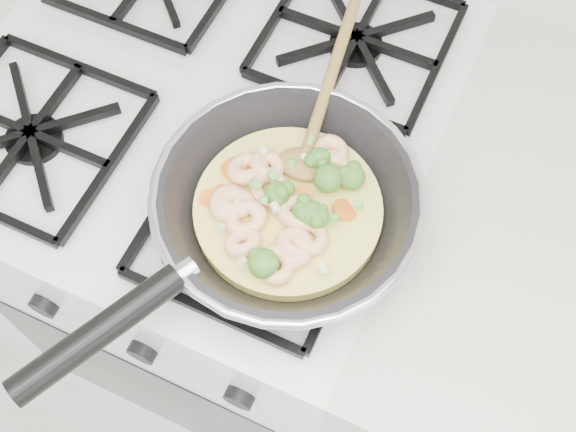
% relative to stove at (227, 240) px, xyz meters
% --- Properties ---
extents(stove, '(0.60, 0.60, 0.92)m').
position_rel_stove_xyz_m(stove, '(0.00, 0.00, 0.00)').
color(stove, white).
rests_on(stove, ground).
extents(skillet, '(0.31, 0.59, 0.10)m').
position_rel_stove_xyz_m(skillet, '(0.18, -0.13, 0.50)').
color(skillet, black).
rests_on(skillet, stove).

